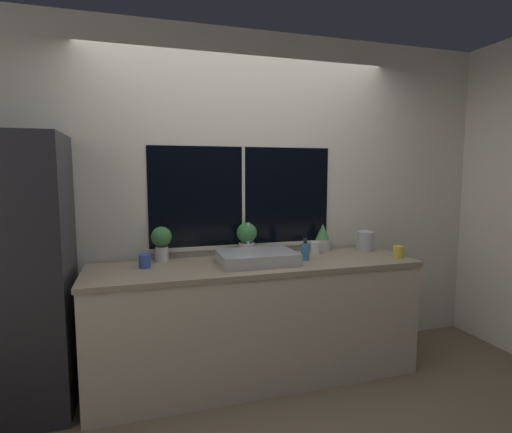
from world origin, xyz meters
TOP-DOWN VIEW (x-y plane):
  - ground_plane at (0.00, 0.00)m, footprint 14.00×14.00m
  - wall_back at (0.00, 0.72)m, footprint 8.00×0.09m
  - wall_right at (2.26, 1.50)m, footprint 0.06×7.00m
  - counter at (0.00, 0.32)m, footprint 2.45×0.67m
  - refrigerator at (-1.63, 0.35)m, footprint 0.71×0.64m
  - sink at (0.00, 0.31)m, footprint 0.56×0.46m
  - potted_plant_left at (-0.67, 0.58)m, footprint 0.15×0.15m
  - potted_plant_center at (-0.00, 0.58)m, footprint 0.16×0.16m
  - potted_plant_right at (0.68, 0.58)m, footprint 0.12×0.12m
  - soap_bottle at (0.39, 0.30)m, footprint 0.06×0.06m
  - mug_white at (0.57, 0.49)m, footprint 0.08×0.08m
  - mug_blue at (-0.80, 0.41)m, footprint 0.08×0.08m
  - mug_yellow at (1.14, 0.17)m, footprint 0.08×0.08m
  - kettle at (1.05, 0.50)m, footprint 0.15×0.15m

SIDE VIEW (x-z plane):
  - ground_plane at x=0.00m, z-range 0.00..0.00m
  - counter at x=0.00m, z-range 0.00..0.90m
  - refrigerator at x=-1.63m, z-range 0.00..1.82m
  - sink at x=0.00m, z-range 0.80..1.08m
  - mug_yellow at x=1.14m, z-range 0.89..0.99m
  - mug_blue at x=-0.80m, z-range 0.89..0.99m
  - mug_white at x=0.57m, z-range 0.89..1.00m
  - soap_bottle at x=0.39m, z-range 0.88..1.05m
  - kettle at x=1.05m, z-range 0.89..1.07m
  - potted_plant_right at x=0.68m, z-range 0.90..1.13m
  - potted_plant_center at x=0.00m, z-range 0.91..1.18m
  - potted_plant_left at x=-0.67m, z-range 0.92..1.19m
  - wall_back at x=0.00m, z-range 0.00..2.70m
  - wall_right at x=2.26m, z-range 0.00..2.70m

